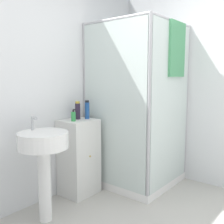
# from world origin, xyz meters

# --- Properties ---
(wall_back) EXTENTS (6.40, 0.06, 2.50)m
(wall_back) POSITION_xyz_m (0.00, 1.70, 1.25)
(wall_back) COLOR silver
(wall_back) RESTS_ON ground_plane
(shower_enclosure) EXTENTS (0.96, 0.99, 2.01)m
(shower_enclosure) POSITION_xyz_m (1.13, 1.10, 0.53)
(shower_enclosure) COLOR white
(shower_enclosure) RESTS_ON ground_plane
(vanity_cabinet) EXTENTS (0.40, 0.37, 0.88)m
(vanity_cabinet) POSITION_xyz_m (0.45, 1.49, 0.44)
(vanity_cabinet) COLOR silver
(vanity_cabinet) RESTS_ON ground_plane
(sink) EXTENTS (0.47, 0.47, 0.99)m
(sink) POSITION_xyz_m (-0.17, 1.32, 0.68)
(sink) COLOR white
(sink) RESTS_ON ground_plane
(soap_dispenser) EXTENTS (0.05, 0.05, 0.14)m
(soap_dispenser) POSITION_xyz_m (0.35, 1.47, 0.93)
(soap_dispenser) COLOR green
(soap_dispenser) RESTS_ON vanity_cabinet
(shampoo_bottle_tall_black) EXTENTS (0.06, 0.06, 0.21)m
(shampoo_bottle_tall_black) POSITION_xyz_m (0.48, 1.53, 0.98)
(shampoo_bottle_tall_black) COLOR #281E33
(shampoo_bottle_tall_black) RESTS_ON vanity_cabinet
(shampoo_bottle_blue) EXTENTS (0.05, 0.05, 0.22)m
(shampoo_bottle_blue) POSITION_xyz_m (0.57, 1.47, 0.98)
(shampoo_bottle_blue) COLOR #1E4C93
(shampoo_bottle_blue) RESTS_ON vanity_cabinet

